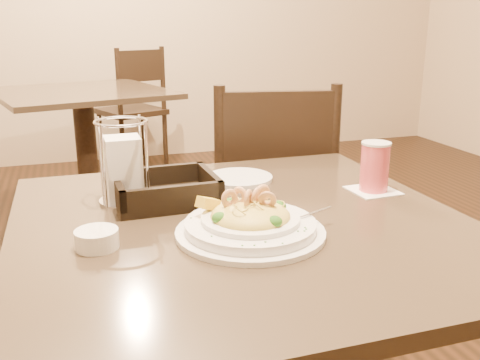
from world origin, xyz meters
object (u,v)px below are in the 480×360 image
object	(u,v)px
drink_glass	(375,167)
napkin_caddy	(124,167)
side_plate	(239,178)
background_table	(85,130)
dining_chair_near	(270,205)
main_table	(243,321)
butter_ramekin	(97,239)
dining_chair_far	(134,106)
pasta_bowl	(250,222)
bread_basket	(165,193)

from	to	relation	value
drink_glass	napkin_caddy	xyz separation A→B (m)	(-0.56, 0.10, 0.02)
side_plate	background_table	bearing A→B (deg)	98.99
dining_chair_near	side_plate	bearing A→B (deg)	71.19
drink_glass	side_plate	distance (m)	0.33
main_table	drink_glass	distance (m)	0.46
napkin_caddy	butter_ramekin	distance (m)	0.26
napkin_caddy	main_table	bearing A→B (deg)	-42.65
napkin_caddy	dining_chair_far	bearing A→B (deg)	82.71
background_table	drink_glass	distance (m)	2.25
butter_ramekin	drink_glass	bearing A→B (deg)	11.95
pasta_bowl	butter_ramekin	bearing A→B (deg)	174.18
main_table	pasta_bowl	xyz separation A→B (m)	(-0.01, -0.07, 0.26)
background_table	main_table	bearing A→B (deg)	-84.10
bread_basket	side_plate	world-z (taller)	bread_basket
pasta_bowl	bread_basket	size ratio (longest dim) A/B	1.39
bread_basket	side_plate	bearing A→B (deg)	27.77
main_table	dining_chair_near	xyz separation A→B (m)	(0.32, 0.68, -0.00)
background_table	side_plate	size ratio (longest dim) A/B	6.55
napkin_caddy	drink_glass	bearing A→B (deg)	-10.51
main_table	dining_chair_near	size ratio (longest dim) A/B	0.97
drink_glass	napkin_caddy	world-z (taller)	napkin_caddy
butter_ramekin	side_plate	bearing A→B (deg)	40.94
main_table	side_plate	size ratio (longest dim) A/B	5.38
bread_basket	dining_chair_near	bearing A→B (deg)	49.07
main_table	drink_glass	xyz separation A→B (m)	(0.35, 0.09, 0.29)
dining_chair_far	bread_basket	world-z (taller)	dining_chair_far
napkin_caddy	butter_ramekin	world-z (taller)	napkin_caddy
dining_chair_far	napkin_caddy	world-z (taller)	dining_chair_far
napkin_caddy	pasta_bowl	bearing A→B (deg)	-53.29
dining_chair_near	side_plate	distance (m)	0.53
bread_basket	butter_ramekin	bearing A→B (deg)	-127.43
dining_chair_near	bread_basket	world-z (taller)	dining_chair_near
dining_chair_near	pasta_bowl	world-z (taller)	dining_chair_near
background_table	dining_chair_far	bearing A→B (deg)	65.25
main_table	butter_ramekin	xyz separation A→B (m)	(-0.29, -0.05, 0.25)
drink_glass	butter_ramekin	bearing A→B (deg)	-168.05
dining_chair_near	dining_chair_far	size ratio (longest dim) A/B	1.00
dining_chair_near	drink_glass	size ratio (longest dim) A/B	7.89
main_table	napkin_caddy	xyz separation A→B (m)	(-0.21, 0.19, 0.31)
butter_ramekin	bread_basket	bearing A→B (deg)	52.57
dining_chair_near	drink_glass	world-z (taller)	dining_chair_near
dining_chair_near	butter_ramekin	bearing A→B (deg)	61.94
main_table	napkin_caddy	size ratio (longest dim) A/B	4.86
napkin_caddy	side_plate	size ratio (longest dim) A/B	1.11
pasta_bowl	bread_basket	bearing A→B (deg)	116.07
bread_basket	napkin_caddy	bearing A→B (deg)	160.11
pasta_bowl	bread_basket	xyz separation A→B (m)	(-0.12, 0.24, -0.00)
main_table	background_table	world-z (taller)	same
side_plate	bread_basket	bearing A→B (deg)	-152.23
background_table	napkin_caddy	distance (m)	2.07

